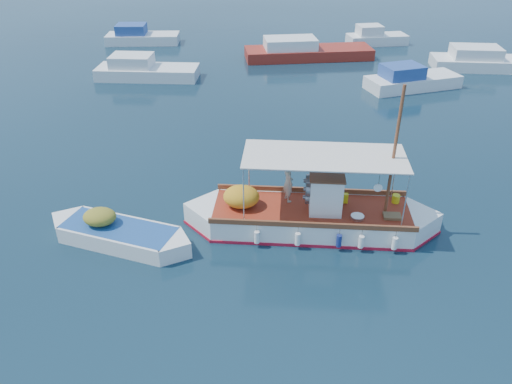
{
  "coord_description": "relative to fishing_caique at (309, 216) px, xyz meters",
  "views": [
    {
      "loc": [
        -0.14,
        -15.17,
        10.81
      ],
      "look_at": [
        -1.37,
        0.0,
        1.81
      ],
      "focal_mm": 35.0,
      "sensor_mm": 36.0,
      "label": 1
    }
  ],
  "objects": [
    {
      "name": "dinghy",
      "position": [
        -6.9,
        -1.44,
        -0.22
      ],
      "size": [
        5.6,
        2.64,
        1.41
      ],
      "rotation": [
        0.0,
        0.0,
        -0.26
      ],
      "color": "white",
      "rests_on": "ground"
    },
    {
      "name": "fishing_caique",
      "position": [
        0.0,
        0.0,
        0.0
      ],
      "size": [
        9.64,
        2.74,
        5.88
      ],
      "rotation": [
        0.0,
        0.0,
        0.01
      ],
      "color": "white",
      "rests_on": "ground"
    },
    {
      "name": "bg_boat_e",
      "position": [
        13.18,
        21.53,
        -0.02
      ],
      "size": [
        8.4,
        2.66,
        1.8
      ],
      "rotation": [
        0.0,
        0.0,
        -0.01
      ],
      "color": "silver",
      "rests_on": "ground"
    },
    {
      "name": "bg_boat_n",
      "position": [
        -0.11,
        23.25,
        -0.02
      ],
      "size": [
        10.11,
        4.67,
        1.8
      ],
      "rotation": [
        0.0,
        0.0,
        0.2
      ],
      "color": "maroon",
      "rests_on": "ground"
    },
    {
      "name": "ground",
      "position": [
        -0.59,
        -0.55,
        -0.51
      ],
      "size": [
        160.0,
        160.0,
        0.0
      ],
      "primitive_type": "plane",
      "color": "black",
      "rests_on": "ground"
    },
    {
      "name": "bg_boat_far_w",
      "position": [
        -14.09,
        26.78,
        -0.02
      ],
      "size": [
        6.28,
        2.98,
        1.8
      ],
      "rotation": [
        0.0,
        0.0,
        0.11
      ],
      "color": "silver",
      "rests_on": "ground"
    },
    {
      "name": "bg_boat_nw",
      "position": [
        -11.14,
        17.4,
        -0.02
      ],
      "size": [
        6.95,
        2.55,
        1.8
      ],
      "rotation": [
        0.0,
        0.0,
        0.02
      ],
      "color": "silver",
      "rests_on": "ground"
    },
    {
      "name": "bg_boat_ne",
      "position": [
        6.76,
        16.7,
        -0.02
      ],
      "size": [
        6.53,
        4.4,
        1.8
      ],
      "rotation": [
        0.0,
        0.0,
        0.39
      ],
      "color": "silver",
      "rests_on": "ground"
    },
    {
      "name": "bg_boat_far_n",
      "position": [
        5.9,
        28.1,
        -0.02
      ],
      "size": [
        5.28,
        3.1,
        1.8
      ],
      "rotation": [
        0.0,
        0.0,
        0.24
      ],
      "color": "silver",
      "rests_on": "ground"
    }
  ]
}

